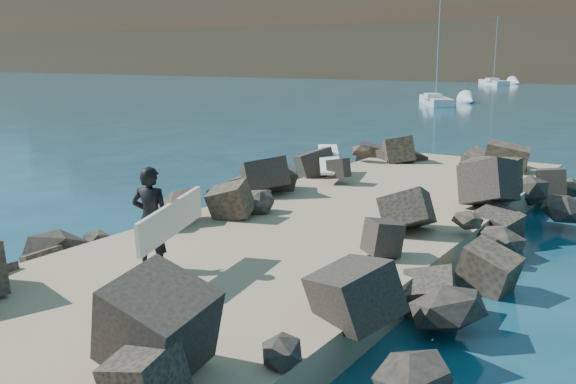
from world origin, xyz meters
name	(u,v)px	position (x,y,z in m)	size (l,w,h in m)	color
ground	(313,253)	(0.00, 0.00, 0.00)	(800.00, 800.00, 0.00)	#0F384C
jetty	(259,264)	(0.00, -2.00, 0.30)	(6.00, 26.00, 0.60)	#8C7759
riprap_left	(163,226)	(-2.90, -1.50, 0.50)	(2.60, 22.00, 1.00)	black
riprap_right	(417,275)	(2.90, -1.50, 0.50)	(2.60, 22.00, 1.00)	#272421
surfboard_resting	(329,163)	(-2.35, 4.91, 1.04)	(0.57, 2.30, 0.08)	white
surfer_with_board	(154,219)	(-0.76, -3.90, 1.48)	(1.15, 2.11, 1.75)	black
sailboat_e	(493,82)	(-18.90, 83.61, 0.35)	(6.08, 7.85, 9.80)	silver
sailboat_a	(436,100)	(-12.55, 42.08, 0.35)	(5.19, 7.33, 9.01)	silver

